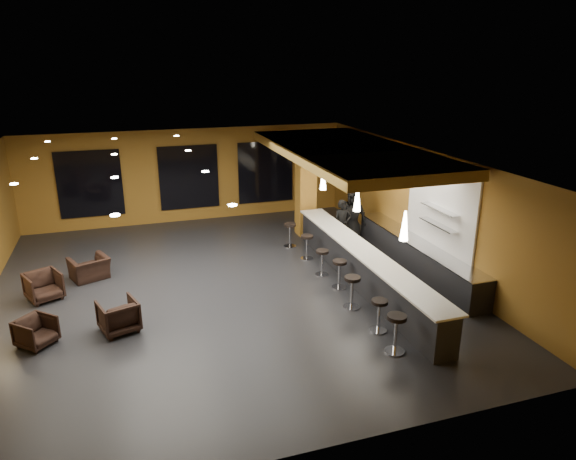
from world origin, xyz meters
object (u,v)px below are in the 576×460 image
object	(u,v)px
armchair_c	(44,286)
pendant_1	(357,199)
pendant_2	(323,179)
pendant_0	(405,226)
bar_stool_5	(307,244)
prep_counter	(416,256)
bar_stool_2	(352,288)
armchair_d	(90,268)
staff_b	(353,215)
column	(306,186)
bar_stool_6	(290,232)
bar_stool_3	(339,270)
bar_stool_4	(322,259)
staff_c	(353,216)
bar_counter	(362,268)
armchair_a	(36,332)
bar_stool_0	(396,329)
staff_a	(342,224)
bar_stool_1	(379,311)
armchair_b	(118,316)

from	to	relation	value
armchair_c	pendant_1	bearing A→B (deg)	-34.27
pendant_1	pendant_2	size ratio (longest dim) A/B	1.00
pendant_0	bar_stool_5	size ratio (longest dim) A/B	0.90
prep_counter	bar_stool_2	xyz separation A→B (m)	(-2.83, -1.64, 0.11)
armchair_d	staff_b	bearing A→B (deg)	163.41
column	bar_stool_6	xyz separation A→B (m)	(-0.93, -1.09, -1.23)
bar_stool_3	bar_stool_6	bearing A→B (deg)	94.48
bar_stool_4	bar_stool_5	xyz separation A→B (m)	(0.01, 1.31, 0.01)
staff_c	armchair_d	xyz separation A→B (m)	(-8.42, -0.63, -0.57)
bar_counter	pendant_1	size ratio (longest dim) A/B	11.43
bar_counter	bar_stool_5	world-z (taller)	bar_counter
staff_b	staff_c	world-z (taller)	staff_c
armchair_d	bar_stool_3	bearing A→B (deg)	134.84
bar_counter	armchair_d	world-z (taller)	bar_counter
bar_counter	armchair_a	size ratio (longest dim) A/B	11.23
bar_stool_0	pendant_0	bearing A→B (deg)	58.19
pendant_2	bar_stool_6	bearing A→B (deg)	151.19
bar_counter	pendant_0	world-z (taller)	pendant_0
bar_counter	bar_stool_5	xyz separation A→B (m)	(-0.77, 2.30, -0.00)
pendant_1	bar_stool_2	world-z (taller)	pendant_1
staff_b	armchair_c	size ratio (longest dim) A/B	2.10
staff_a	bar_stool_1	world-z (taller)	staff_a
bar_stool_5	staff_b	bearing A→B (deg)	31.71
staff_a	bar_stool_5	world-z (taller)	staff_a
column	staff_a	xyz separation A→B (m)	(0.67, -1.69, -0.94)
pendant_0	bar_stool_6	distance (m)	5.88
bar_stool_5	bar_stool_4	bearing A→B (deg)	-90.50
bar_stool_5	bar_counter	bearing A→B (deg)	-71.48
pendant_1	bar_stool_5	world-z (taller)	pendant_1
staff_c	bar_stool_3	xyz separation A→B (m)	(-1.94, -3.37, -0.38)
staff_b	bar_stool_0	distance (m)	7.26
staff_c	armchair_b	size ratio (longest dim) A/B	2.14
armchair_a	bar_stool_4	size ratio (longest dim) A/B	0.94
pendant_2	bar_stool_3	world-z (taller)	pendant_2
pendant_1	bar_stool_3	world-z (taller)	pendant_1
staff_b	bar_stool_2	xyz separation A→B (m)	(-2.19, -4.76, -0.33)
pendant_2	bar_stool_4	world-z (taller)	pendant_2
staff_b	armchair_c	world-z (taller)	staff_b
column	bar_stool_1	size ratio (longest dim) A/B	4.47
bar_stool_2	armchair_c	bearing A→B (deg)	158.72
armchair_d	column	bearing A→B (deg)	172.07
bar_stool_4	prep_counter	bearing A→B (deg)	-10.10
staff_c	bar_stool_0	size ratio (longest dim) A/B	2.04
staff_a	bar_stool_0	bearing A→B (deg)	-95.42
staff_c	armchair_c	world-z (taller)	staff_c
column	bar_stool_6	distance (m)	1.89
armchair_d	bar_stool_0	size ratio (longest dim) A/B	1.14
bar_stool_1	bar_stool_2	distance (m)	1.26
bar_stool_3	bar_stool_4	bearing A→B (deg)	97.29
prep_counter	bar_stool_2	world-z (taller)	prep_counter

